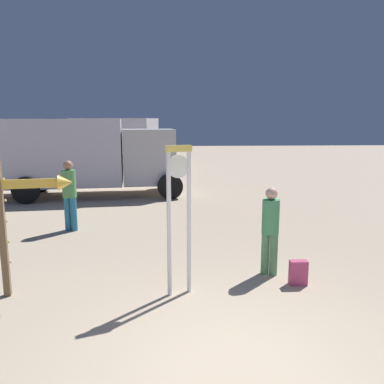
# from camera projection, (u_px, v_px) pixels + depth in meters

# --- Properties ---
(ground_plane) EXTENTS (80.00, 80.00, 0.00)m
(ground_plane) POSITION_uv_depth(u_px,v_px,m) (238.00, 373.00, 4.26)
(ground_plane) COLOR tan
(standing_clock) EXTENTS (0.42, 0.21, 2.38)m
(standing_clock) POSITION_uv_depth(u_px,v_px,m) (179.00, 207.00, 6.01)
(standing_clock) COLOR white
(standing_clock) RESTS_ON ground_plane
(arrow_sign) EXTENTS (1.15, 0.36, 2.20)m
(arrow_sign) POSITION_uv_depth(u_px,v_px,m) (27.00, 206.00, 6.00)
(arrow_sign) COLOR olive
(arrow_sign) RESTS_ON ground_plane
(person_near_clock) EXTENTS (0.31, 0.31, 1.60)m
(person_near_clock) POSITION_uv_depth(u_px,v_px,m) (270.00, 227.00, 6.87)
(person_near_clock) COLOR #538A5A
(person_near_clock) RESTS_ON ground_plane
(backpack) EXTENTS (0.29, 0.19, 0.42)m
(backpack) POSITION_uv_depth(u_px,v_px,m) (298.00, 273.00, 6.55)
(backpack) COLOR #BD426B
(backpack) RESTS_ON ground_plane
(person_distant) EXTENTS (0.34, 0.34, 1.78)m
(person_distant) POSITION_uv_depth(u_px,v_px,m) (69.00, 192.00, 9.68)
(person_distant) COLOR teal
(person_distant) RESTS_ON ground_plane
(box_truck_near) EXTENTS (7.05, 3.01, 2.81)m
(box_truck_near) POSITION_uv_depth(u_px,v_px,m) (79.00, 154.00, 14.14)
(box_truck_near) COLOR silver
(box_truck_near) RESTS_ON ground_plane
(box_truck_far) EXTENTS (7.21, 4.09, 2.90)m
(box_truck_far) POSITION_uv_depth(u_px,v_px,m) (102.00, 140.00, 23.17)
(box_truck_far) COLOR silver
(box_truck_far) RESTS_ON ground_plane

